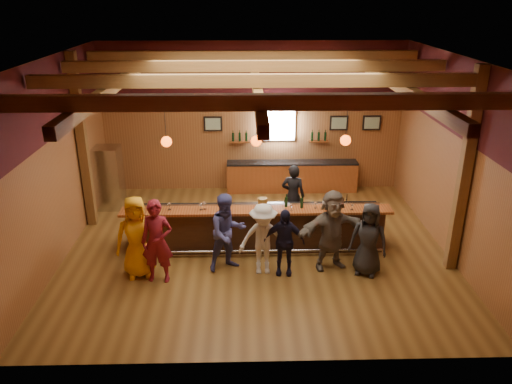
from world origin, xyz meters
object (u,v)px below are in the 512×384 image
(customer_denim, at_px, (227,232))
(customer_brown, at_px, (332,230))
(bar_counter, at_px, (257,226))
(bartender, at_px, (293,196))
(stainless_fridge, at_px, (109,178))
(customer_orange, at_px, (137,237))
(customer_navy, at_px, (284,242))
(ice_bucket, at_px, (263,203))
(bottle_a, at_px, (286,202))
(back_bar_cabinet, at_px, (292,176))
(customer_redvest, at_px, (157,242))
(customer_white, at_px, (263,239))
(customer_dark, at_px, (369,239))

(customer_denim, distance_m, customer_brown, 2.30)
(bar_counter, height_order, customer_brown, customer_brown)
(customer_denim, bearing_deg, customer_brown, -24.87)
(bartender, bearing_deg, stainless_fridge, 0.83)
(customer_orange, bearing_deg, customer_navy, -10.68)
(ice_bucket, relative_size, bottle_a, 0.75)
(customer_orange, bearing_deg, back_bar_cabinet, 41.67)
(bar_counter, relative_size, customer_redvest, 3.41)
(customer_denim, bearing_deg, back_bar_cabinet, 43.33)
(customer_redvest, bearing_deg, bartender, 44.44)
(customer_navy, distance_m, bartender, 2.45)
(bartender, xyz_separation_m, ice_bucket, (-0.85, -1.34, 0.38))
(customer_navy, bearing_deg, stainless_fridge, 146.24)
(customer_white, xyz_separation_m, ice_bucket, (0.03, 1.03, 0.41))
(bar_counter, relative_size, customer_white, 3.85)
(stainless_fridge, height_order, bottle_a, stainless_fridge)
(customer_orange, bearing_deg, customer_dark, -11.13)
(bar_counter, xyz_separation_m, customer_white, (0.10, -1.26, 0.30))
(customer_brown, distance_m, bartender, 2.27)
(stainless_fridge, xyz_separation_m, customer_white, (4.22, -3.71, -0.08))
(stainless_fridge, distance_m, customer_brown, 6.73)
(stainless_fridge, xyz_separation_m, customer_denim, (3.44, -3.52, -0.01))
(customer_orange, relative_size, bartender, 1.09)
(customer_navy, distance_m, bottle_a, 1.22)
(customer_orange, distance_m, customer_redvest, 0.52)
(bartender, bearing_deg, bottle_a, 92.78)
(bottle_a, bearing_deg, customer_denim, -146.92)
(bar_counter, distance_m, bartender, 1.51)
(customer_brown, xyz_separation_m, bartender, (-0.65, 2.17, -0.08))
(bar_counter, distance_m, ice_bucket, 0.76)
(customer_brown, relative_size, bartender, 1.09)
(customer_denim, bearing_deg, bottle_a, 8.24)
(bar_counter, height_order, back_bar_cabinet, bar_counter)
(bar_counter, xyz_separation_m, bartender, (0.97, 1.10, 0.33))
(customer_denim, xyz_separation_m, bartender, (1.65, 2.17, -0.05))
(customer_dark, bearing_deg, customer_orange, -158.00)
(customer_white, height_order, bartender, bartender)
(bar_counter, bearing_deg, customer_navy, -67.15)
(bar_counter, xyz_separation_m, customer_redvest, (-2.14, -1.52, 0.40))
(customer_orange, distance_m, customer_dark, 4.99)
(customer_dark, relative_size, bottle_a, 5.25)
(customer_redvest, xyz_separation_m, customer_white, (2.24, 0.26, -0.11))
(customer_orange, xyz_separation_m, customer_dark, (4.98, -0.07, -0.09))
(back_bar_cabinet, distance_m, customer_redvest, 6.09)
(bar_counter, height_order, ice_bucket, ice_bucket)
(customer_denim, xyz_separation_m, customer_navy, (1.22, -0.24, -0.13))
(bar_counter, relative_size, ice_bucket, 26.39)
(customer_navy, bearing_deg, ice_bucket, 116.55)
(customer_redvest, bearing_deg, back_bar_cabinet, 61.19)
(stainless_fridge, relative_size, ice_bucket, 7.54)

